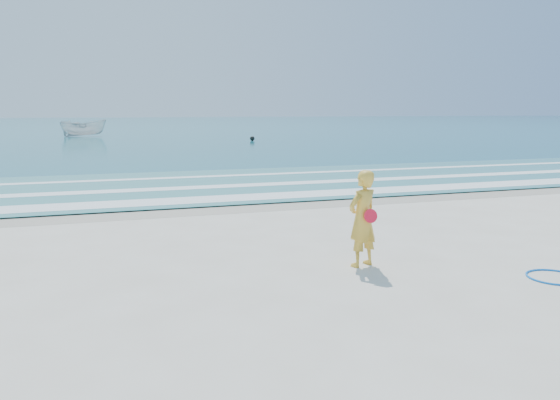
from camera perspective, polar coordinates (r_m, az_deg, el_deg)
name	(u,v)px	position (r m, az deg, el deg)	size (l,w,h in m)	color
ground	(338,303)	(8.82, 6.13, -10.64)	(400.00, 400.00, 0.00)	silver
wet_sand	(219,207)	(17.15, -6.39, -0.74)	(400.00, 2.40, 0.00)	#B2A893
ocean	(116,125)	(112.62, -16.74, 7.55)	(400.00, 190.00, 0.04)	#19727F
shallow	(193,185)	(22.01, -9.12, 1.57)	(400.00, 10.00, 0.01)	#59B7AD
foam_near	(211,199)	(18.40, -7.24, 0.10)	(400.00, 1.40, 0.01)	white
foam_mid	(196,187)	(21.22, -8.77, 1.31)	(400.00, 0.90, 0.01)	white
foam_far	(183,177)	(24.46, -10.07, 2.35)	(400.00, 0.60, 0.01)	white
hoop	(554,277)	(11.17, 26.71, -7.20)	(0.95, 0.95, 0.03)	blue
boat	(84,128)	(64.55, -19.83, 7.10)	(1.83, 4.86, 1.88)	silver
buoy	(252,138)	(52.30, -2.92, 6.44)	(0.45, 0.45, 0.45)	black
woman	(362,219)	(10.64, 8.61, -1.93)	(0.80, 0.67, 1.88)	gold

